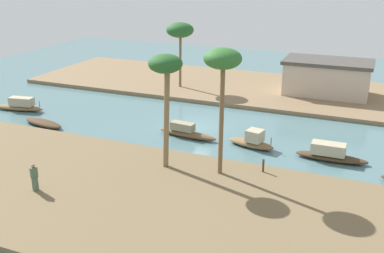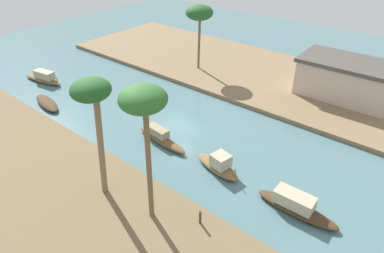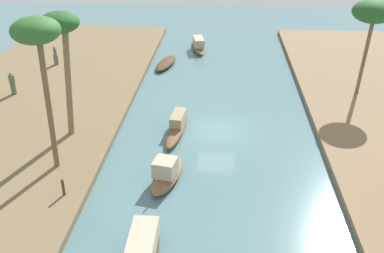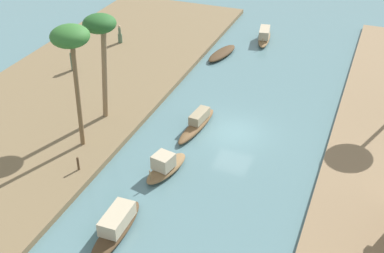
% 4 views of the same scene
% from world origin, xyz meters
% --- Properties ---
extents(river_water, '(73.25, 73.25, 0.00)m').
position_xyz_m(river_water, '(0.00, 0.00, 0.00)').
color(river_water, slate).
rests_on(river_water, ground).
extents(riverbank_left, '(46.56, 14.19, 0.39)m').
position_xyz_m(riverbank_left, '(0.00, -13.34, 0.19)').
color(riverbank_left, brown).
rests_on(riverbank_left, ground).
extents(riverbank_right, '(46.56, 14.19, 0.39)m').
position_xyz_m(riverbank_right, '(0.00, 13.34, 0.19)').
color(riverbank_right, '#846B4C').
rests_on(riverbank_right, ground).
extents(sampan_foreground, '(4.41, 2.01, 0.48)m').
position_xyz_m(sampan_foreground, '(-11.77, -4.83, 0.24)').
color(sampan_foreground, '#47331E').
rests_on(sampan_foreground, river_water).
extents(sampan_downstream_large, '(4.99, 1.28, 1.26)m').
position_xyz_m(sampan_downstream_large, '(11.55, -2.78, 0.49)').
color(sampan_downstream_large, '#47331E').
rests_on(sampan_downstream_large, river_water).
extents(sampan_with_red_awning, '(5.13, 1.42, 1.14)m').
position_xyz_m(sampan_with_red_awning, '(0.42, -2.52, 0.41)').
color(sampan_with_red_awning, brown).
rests_on(sampan_with_red_awning, river_water).
extents(sampan_upstream_small, '(5.15, 1.91, 1.27)m').
position_xyz_m(sampan_upstream_small, '(-16.65, -2.23, 0.48)').
color(sampan_upstream_small, brown).
rests_on(sampan_upstream_small, river_water).
extents(sampan_with_tall_canopy, '(3.86, 1.95, 1.39)m').
position_xyz_m(sampan_with_tall_canopy, '(5.84, -2.52, 0.48)').
color(sampan_with_tall_canopy, brown).
rests_on(sampan_with_tall_canopy, river_water).
extents(person_by_mooring, '(0.52, 0.52, 1.70)m').
position_xyz_m(person_by_mooring, '(-3.82, -15.09, 1.11)').
color(person_by_mooring, '#4C664C').
rests_on(person_by_mooring, riverbank_left).
extents(mooring_post, '(0.14, 0.14, 0.88)m').
position_xyz_m(mooring_post, '(7.94, -7.27, 0.83)').
color(mooring_post, '#4C3823').
rests_on(mooring_post, riverbank_left).
extents(palm_tree_left_near, '(2.17, 2.17, 7.45)m').
position_xyz_m(palm_tree_left_near, '(1.76, -8.70, 6.78)').
color(palm_tree_left_near, '#7F6647').
rests_on(palm_tree_left_near, riverbank_left).
extents(palm_tree_left_far, '(2.31, 2.31, 8.05)m').
position_xyz_m(palm_tree_left_far, '(5.43, -8.44, 7.50)').
color(palm_tree_left_far, brown).
rests_on(palm_tree_left_far, riverbank_left).
extents(palm_tree_right_tall, '(2.86, 2.86, 6.79)m').
position_xyz_m(palm_tree_right_tall, '(-5.91, 10.33, 6.30)').
color(palm_tree_right_tall, brown).
rests_on(palm_tree_right_tall, riverbank_right).
extents(riverside_building, '(8.70, 5.08, 3.47)m').
position_xyz_m(riverside_building, '(8.91, 13.40, 2.15)').
color(riverside_building, '#C6B29E').
rests_on(riverside_building, riverbank_right).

